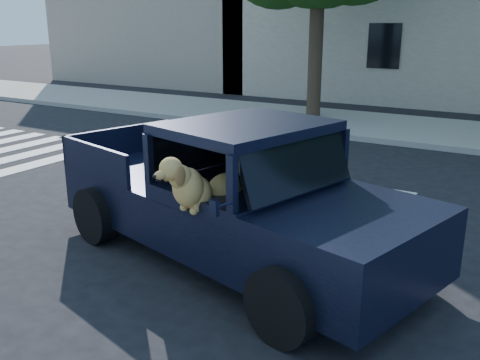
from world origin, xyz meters
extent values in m
plane|color=black|center=(0.00, 0.00, 0.00)|extent=(120.00, 120.00, 0.00)
cube|color=gray|center=(0.00, 9.20, 0.07)|extent=(60.00, 4.00, 0.15)
cylinder|color=#332619|center=(-4.00, 9.60, 2.20)|extent=(0.44, 0.44, 4.40)
cube|color=tan|center=(-15.00, 16.50, 4.00)|extent=(12.00, 6.00, 8.00)
cube|color=black|center=(-0.65, -0.67, 0.64)|extent=(5.61, 3.28, 0.67)
cube|color=black|center=(1.17, -1.14, 1.05)|extent=(1.98, 2.34, 0.16)
cube|color=black|center=(-0.40, -0.73, 1.82)|extent=(2.01, 2.28, 0.12)
cube|color=black|center=(0.39, -0.94, 1.47)|extent=(0.69, 1.75, 0.57)
cube|color=black|center=(-0.32, -1.23, 0.83)|extent=(0.68, 0.68, 0.39)
cube|color=black|center=(0.06, -2.16, 1.30)|extent=(0.11, 0.07, 0.16)
camera|label=1|loc=(2.86, -6.29, 3.07)|focal=40.00mm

